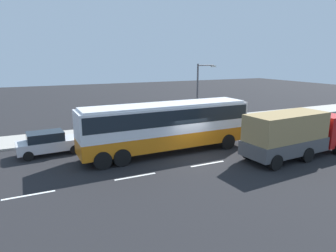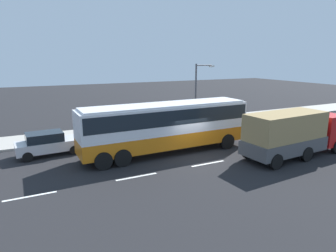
# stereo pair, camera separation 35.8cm
# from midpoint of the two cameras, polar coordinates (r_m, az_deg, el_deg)

# --- Properties ---
(ground_plane) EXTENTS (120.00, 120.00, 0.00)m
(ground_plane) POSITION_cam_midpoint_polar(r_m,az_deg,el_deg) (20.24, 5.25, -5.81)
(ground_plane) COLOR black
(sidewalk_curb) EXTENTS (80.00, 4.00, 0.15)m
(sidewalk_curb) POSITION_cam_midpoint_polar(r_m,az_deg,el_deg) (27.81, -3.90, -0.41)
(sidewalk_curb) COLOR #A8A399
(sidewalk_curb) RESTS_ON ground_plane
(lane_centreline) EXTENTS (40.78, 0.16, 0.01)m
(lane_centreline) POSITION_cam_midpoint_polar(r_m,az_deg,el_deg) (20.16, 13.38, -6.19)
(lane_centreline) COLOR white
(lane_centreline) RESTS_ON ground_plane
(coach_bus) EXTENTS (12.05, 2.84, 3.48)m
(coach_bus) POSITION_cam_midpoint_polar(r_m,az_deg,el_deg) (20.31, 0.18, 0.63)
(coach_bus) COLOR orange
(coach_bus) RESTS_ON ground_plane
(cargo_truck) EXTENTS (8.08, 2.96, 3.07)m
(cargo_truck) POSITION_cam_midpoint_polar(r_m,az_deg,el_deg) (21.33, 23.71, -1.25)
(cargo_truck) COLOR red
(cargo_truck) RESTS_ON ground_plane
(car_silver_hatch) EXTENTS (4.34, 2.11, 1.60)m
(car_silver_hatch) POSITION_cam_midpoint_polar(r_m,az_deg,el_deg) (21.87, -21.57, -2.97)
(car_silver_hatch) COLOR silver
(car_silver_hatch) RESTS_ON ground_plane
(pedestrian_near_curb) EXTENTS (0.32, 0.32, 1.64)m
(pedestrian_near_curb) POSITION_cam_midpoint_polar(r_m,az_deg,el_deg) (28.19, -2.57, 1.91)
(pedestrian_near_curb) COLOR black
(pedestrian_near_curb) RESTS_ON sidewalk_curb
(pedestrian_at_crossing) EXTENTS (0.32, 0.32, 1.66)m
(pedestrian_at_crossing) POSITION_cam_midpoint_polar(r_m,az_deg,el_deg) (27.37, -7.66, 1.50)
(pedestrian_at_crossing) COLOR black
(pedestrian_at_crossing) RESTS_ON sidewalk_curb
(street_lamp) EXTENTS (2.03, 0.24, 5.83)m
(street_lamp) POSITION_cam_midpoint_polar(r_m,az_deg,el_deg) (28.34, 6.50, 7.01)
(street_lamp) COLOR #47474C
(street_lamp) RESTS_ON sidewalk_curb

